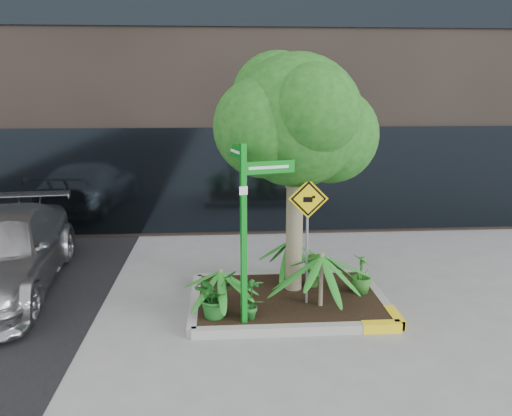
{
  "coord_description": "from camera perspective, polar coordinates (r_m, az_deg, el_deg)",
  "views": [
    {
      "loc": [
        -0.9,
        -7.64,
        3.68
      ],
      "look_at": [
        -0.36,
        0.2,
        1.74
      ],
      "focal_mm": 35.0,
      "sensor_mm": 36.0,
      "label": 1
    }
  ],
  "objects": [
    {
      "name": "ground",
      "position": [
        8.52,
        2.57,
        -11.75
      ],
      "size": [
        80.0,
        80.0,
        0.0
      ],
      "primitive_type": "plane",
      "color": "gray",
      "rests_on": "ground"
    },
    {
      "name": "planter",
      "position": [
        8.75,
        3.9,
        -10.32
      ],
      "size": [
        3.35,
        2.36,
        0.15
      ],
      "color": "#9E9E99",
      "rests_on": "ground"
    },
    {
      "name": "tree",
      "position": [
        8.39,
        4.6,
        9.92
      ],
      "size": [
        2.84,
        2.52,
        4.26
      ],
      "color": "gray",
      "rests_on": "ground"
    },
    {
      "name": "palm_front",
      "position": [
        8.13,
        7.55,
        -5.43
      ],
      "size": [
        1.04,
        1.04,
        1.15
      ],
      "color": "gray",
      "rests_on": "ground"
    },
    {
      "name": "palm_left",
      "position": [
        8.04,
        -4.08,
        -7.26
      ],
      "size": [
        0.77,
        0.77,
        0.86
      ],
      "color": "gray",
      "rests_on": "ground"
    },
    {
      "name": "palm_back",
      "position": [
        9.26,
        3.9,
        -3.84
      ],
      "size": [
        0.87,
        0.87,
        0.97
      ],
      "color": "gray",
      "rests_on": "ground"
    },
    {
      "name": "parked_car",
      "position": [
        10.23,
        -27.19,
        -4.63
      ],
      "size": [
        2.46,
        5.06,
        1.42
      ],
      "primitive_type": "imported",
      "rotation": [
        0.0,
        0.0,
        0.1
      ],
      "color": "#A7A8AC",
      "rests_on": "ground"
    },
    {
      "name": "shrub_a",
      "position": [
        7.9,
        -4.78,
        -9.86
      ],
      "size": [
        0.9,
        0.9,
        0.72
      ],
      "primitive_type": "imported",
      "rotation": [
        0.0,
        0.0,
        0.97
      ],
      "color": "#1B611E",
      "rests_on": "planter"
    },
    {
      "name": "shrub_b",
      "position": [
        8.95,
        11.97,
        -7.34
      ],
      "size": [
        0.43,
        0.43,
        0.68
      ],
      "primitive_type": "imported",
      "rotation": [
        0.0,
        0.0,
        1.7
      ],
      "color": "#2A6F21",
      "rests_on": "planter"
    },
    {
      "name": "shrub_c",
      "position": [
        7.8,
        -0.55,
        -10.21
      ],
      "size": [
        0.41,
        0.41,
        0.7
      ],
      "primitive_type": "imported",
      "rotation": [
        0.0,
        0.0,
        3.25
      ],
      "color": "#206824",
      "rests_on": "planter"
    },
    {
      "name": "shrub_d",
      "position": [
        9.04,
        6.72,
        -6.92
      ],
      "size": [
        0.53,
        0.53,
        0.68
      ],
      "primitive_type": "imported",
      "rotation": [
        0.0,
        0.0,
        5.45
      ],
      "color": "#2E691E",
      "rests_on": "planter"
    },
    {
      "name": "street_sign_post",
      "position": [
        7.34,
        -1.16,
        -1.12
      ],
      "size": [
        0.99,
        0.83,
        2.89
      ],
      "rotation": [
        0.0,
        0.0,
        0.27
      ],
      "color": "#0C851A",
      "rests_on": "ground"
    },
    {
      "name": "cattle_sign",
      "position": [
        8.1,
        5.93,
        -1.39
      ],
      "size": [
        0.64,
        0.23,
        2.09
      ],
      "rotation": [
        0.0,
        0.0,
        -0.04
      ],
      "color": "slate",
      "rests_on": "ground"
    }
  ]
}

